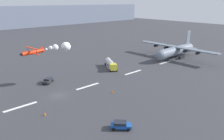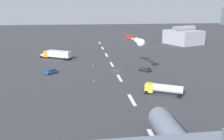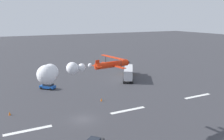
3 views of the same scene
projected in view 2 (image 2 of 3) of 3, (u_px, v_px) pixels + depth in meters
The scene contains 16 objects.
ground_plane at pixel (115, 70), 92.53m from camera, with size 440.00×440.00×0.00m, color #38383D.
runway_stripe_0 at pixel (100, 43), 158.77m from camera, with size 8.00×0.90×0.01m, color white.
runway_stripe_1 at pixel (103, 48), 139.85m from camera, with size 8.00×0.90×0.01m, color white.
runway_stripe_2 at pixel (106, 55), 120.92m from camera, with size 8.00×0.90×0.01m, color white.
runway_stripe_3 at pixel (112, 64), 101.99m from camera, with size 8.00×0.90×0.01m, color white.
runway_stripe_4 at pixel (120, 78), 83.06m from camera, with size 8.00×0.90×0.01m, color white.
runway_stripe_5 at pixel (132, 100), 64.14m from camera, with size 8.00×0.90×0.01m, color white.
runway_stripe_6 at pixel (155, 140), 45.21m from camera, with size 8.00×0.90×0.01m, color white.
stunt_biplane_red at pixel (138, 41), 85.77m from camera, with size 15.99×6.20×2.76m.
semi_truck_orange at pixel (57, 54), 111.81m from camera, with size 10.23×14.07×3.70m.
fuel_tanker_truck at pixel (163, 88), 67.30m from camera, with size 6.97×9.88×2.90m.
followme_car_yellow at pixel (51, 71), 88.03m from camera, with size 4.14×4.21×1.52m.
airport_staff_sedan at pixel (145, 69), 91.30m from camera, with size 4.42×4.10×1.52m.
hangar_building at pixel (183, 37), 153.06m from camera, with size 23.64×22.80×11.00m.
traffic_cone_near at pixel (93, 65), 98.51m from camera, with size 0.44×0.44×0.75m, color orange.
traffic_cone_far at pixel (94, 80), 79.74m from camera, with size 0.44×0.44×0.75m, color orange.
Camera 2 is at (88.62, -12.77, 23.39)m, focal length 40.78 mm.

